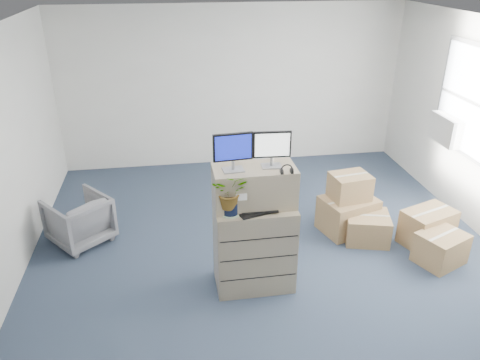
% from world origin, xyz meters
% --- Properties ---
extents(ground, '(7.00, 7.00, 0.00)m').
position_xyz_m(ground, '(0.00, 0.00, 0.00)').
color(ground, '#29354A').
rests_on(ground, ground).
extents(wall_back, '(6.00, 0.02, 2.80)m').
position_xyz_m(wall_back, '(0.00, 3.51, 1.40)').
color(wall_back, silver).
rests_on(wall_back, ground).
extents(ac_unit, '(0.24, 0.60, 0.40)m').
position_xyz_m(ac_unit, '(2.87, 1.40, 1.20)').
color(ac_unit, silver).
rests_on(ac_unit, wall_right).
extents(filing_cabinet_lower, '(0.88, 0.55, 1.03)m').
position_xyz_m(filing_cabinet_lower, '(-0.27, -0.14, 0.51)').
color(filing_cabinet_lower, '#9A8C6A').
rests_on(filing_cabinet_lower, ground).
extents(filing_cabinet_upper, '(0.88, 0.45, 0.44)m').
position_xyz_m(filing_cabinet_upper, '(-0.27, -0.09, 1.25)').
color(filing_cabinet_upper, '#9A8C6A').
rests_on(filing_cabinet_upper, filing_cabinet_lower).
extents(monitor_left, '(0.42, 0.18, 0.41)m').
position_xyz_m(monitor_left, '(-0.50, -0.13, 1.70)').
color(monitor_left, '#99999E').
rests_on(monitor_left, filing_cabinet_upper).
extents(monitor_right, '(0.40, 0.16, 0.39)m').
position_xyz_m(monitor_right, '(-0.09, -0.09, 1.69)').
color(monitor_right, '#99999E').
rests_on(monitor_right, filing_cabinet_upper).
extents(headphones, '(0.13, 0.02, 0.13)m').
position_xyz_m(headphones, '(0.03, -0.27, 1.50)').
color(headphones, black).
rests_on(headphones, filing_cabinet_upper).
extents(keyboard, '(0.47, 0.30, 0.02)m').
position_xyz_m(keyboard, '(-0.25, -0.26, 1.04)').
color(keyboard, black).
rests_on(keyboard, filing_cabinet_lower).
extents(mouse, '(0.10, 0.08, 0.03)m').
position_xyz_m(mouse, '(0.01, -0.24, 1.04)').
color(mouse, silver).
rests_on(mouse, filing_cabinet_lower).
extents(water_bottle, '(0.07, 0.07, 0.26)m').
position_xyz_m(water_bottle, '(-0.22, -0.12, 1.16)').
color(water_bottle, '#909398').
rests_on(water_bottle, filing_cabinet_lower).
extents(phone_dock, '(0.06, 0.05, 0.13)m').
position_xyz_m(phone_dock, '(-0.28, -0.08, 1.07)').
color(phone_dock, silver).
rests_on(phone_dock, filing_cabinet_lower).
extents(external_drive, '(0.20, 0.15, 0.06)m').
position_xyz_m(external_drive, '(0.06, -0.05, 1.06)').
color(external_drive, black).
rests_on(external_drive, filing_cabinet_lower).
extents(tissue_box, '(0.26, 0.16, 0.09)m').
position_xyz_m(tissue_box, '(0.06, -0.06, 1.13)').
color(tissue_box, '#459FEB').
rests_on(tissue_box, external_drive).
extents(potted_plant, '(0.42, 0.45, 0.40)m').
position_xyz_m(potted_plant, '(-0.56, -0.27, 1.25)').
color(potted_plant, '#94B18F').
rests_on(potted_plant, filing_cabinet_lower).
extents(office_chair, '(0.96, 0.95, 0.72)m').
position_xyz_m(office_chair, '(-2.40, 1.10, 0.36)').
color(office_chair, slate).
rests_on(office_chair, ground).
extents(cardboard_boxes, '(1.74, 1.59, 0.84)m').
position_xyz_m(cardboard_boxes, '(1.62, 0.53, 0.27)').
color(cardboard_boxes, olive).
rests_on(cardboard_boxes, ground).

